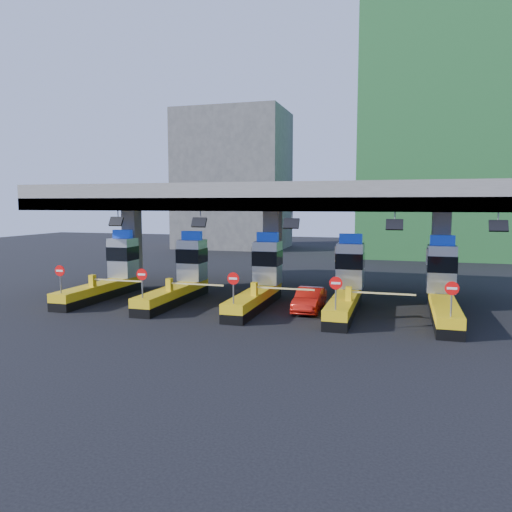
# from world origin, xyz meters

# --- Properties ---
(ground) EXTENTS (120.00, 120.00, 0.00)m
(ground) POSITION_xyz_m (0.00, 0.00, 0.00)
(ground) COLOR black
(ground) RESTS_ON ground
(toll_canopy) EXTENTS (28.00, 12.09, 7.00)m
(toll_canopy) POSITION_xyz_m (0.00, 2.87, 6.13)
(toll_canopy) COLOR slate
(toll_canopy) RESTS_ON ground
(toll_lane_far_left) EXTENTS (4.43, 8.00, 4.16)m
(toll_lane_far_left) POSITION_xyz_m (-10.00, 0.28, 1.40)
(toll_lane_far_left) COLOR black
(toll_lane_far_left) RESTS_ON ground
(toll_lane_left) EXTENTS (4.43, 8.00, 4.16)m
(toll_lane_left) POSITION_xyz_m (-5.00, 0.28, 1.40)
(toll_lane_left) COLOR black
(toll_lane_left) RESTS_ON ground
(toll_lane_center) EXTENTS (4.43, 8.00, 4.16)m
(toll_lane_center) POSITION_xyz_m (0.00, 0.28, 1.40)
(toll_lane_center) COLOR black
(toll_lane_center) RESTS_ON ground
(toll_lane_right) EXTENTS (4.43, 8.00, 4.16)m
(toll_lane_right) POSITION_xyz_m (5.00, 0.28, 1.40)
(toll_lane_right) COLOR black
(toll_lane_right) RESTS_ON ground
(toll_lane_far_right) EXTENTS (4.43, 8.00, 4.16)m
(toll_lane_far_right) POSITION_xyz_m (10.00, 0.28, 1.40)
(toll_lane_far_right) COLOR black
(toll_lane_far_right) RESTS_ON ground
(bg_building_scaffold) EXTENTS (18.00, 12.00, 28.00)m
(bg_building_scaffold) POSITION_xyz_m (12.00, 32.00, 14.00)
(bg_building_scaffold) COLOR #1E5926
(bg_building_scaffold) RESTS_ON ground
(bg_building_concrete) EXTENTS (14.00, 10.00, 18.00)m
(bg_building_concrete) POSITION_xyz_m (-14.00, 36.00, 9.00)
(bg_building_concrete) COLOR #4C4C49
(bg_building_concrete) RESTS_ON ground
(red_car) EXTENTS (1.34, 3.85, 1.27)m
(red_car) POSITION_xyz_m (3.06, -0.69, 0.63)
(red_car) COLOR #B3150D
(red_car) RESTS_ON ground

